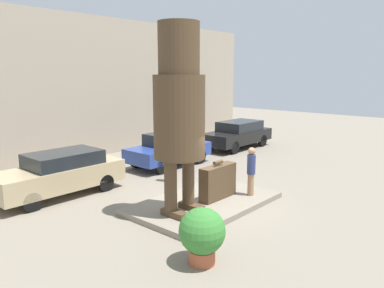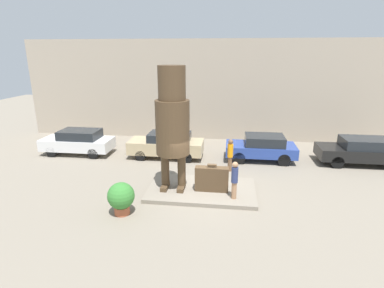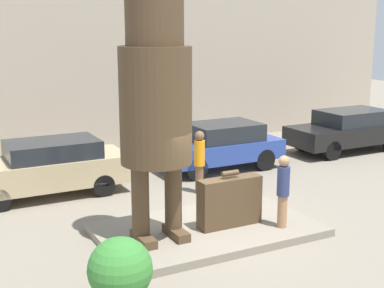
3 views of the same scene
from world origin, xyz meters
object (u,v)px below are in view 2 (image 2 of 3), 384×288
statue_figure (172,120)px  tourist (235,179)px  parked_car_blue (262,147)px  parked_car_tan (167,144)px  planter_pot (121,197)px  parked_car_white (78,141)px  giant_suitcase (212,179)px  worker_hivis (230,154)px  parked_car_black (361,150)px

statue_figure → tourist: size_ratio=3.30×
statue_figure → parked_car_blue: 6.98m
parked_car_tan → planter_pot: parked_car_tan is taller
parked_car_white → giant_suitcase: bearing=152.1°
parked_car_blue → planter_pot: (-6.03, -7.06, -0.09)m
parked_car_blue → planter_pot: bearing=49.5°
parked_car_blue → worker_hivis: size_ratio=2.27×
parked_car_tan → worker_hivis: worker_hivis is taller
parked_car_white → parked_car_black: (16.84, 0.30, 0.01)m
statue_figure → giant_suitcase: bearing=-2.3°
giant_suitcase → tourist: 1.23m
parked_car_blue → planter_pot: parked_car_blue is taller
giant_suitcase → parked_car_tan: (-3.02, 4.65, 0.08)m
statue_figure → parked_car_white: (-6.91, 4.51, -2.56)m
parked_car_white → parked_car_tan: bearing=-179.2°
tourist → parked_car_tan: bearing=127.2°
giant_suitcase → parked_car_white: bearing=152.1°
parked_car_blue → worker_hivis: worker_hivis is taller
parked_car_white → parked_car_black: bearing=-179.0°
giant_suitcase → parked_car_white: (-8.66, 4.58, 0.08)m
statue_figure → parked_car_tan: size_ratio=1.23×
parked_car_black → giant_suitcase: bearing=30.8°
statue_figure → giant_suitcase: size_ratio=3.67×
parked_car_black → worker_hivis: (-7.38, -1.97, 0.15)m
parked_car_white → parked_car_black: size_ratio=0.94×
tourist → parked_car_black: tourist is taller
giant_suitcase → parked_car_black: 9.52m
parked_car_white → planter_pot: parked_car_white is taller
parked_car_white → parked_car_black: 16.84m
giant_suitcase → worker_hivis: 3.02m
parked_car_white → parked_car_blue: size_ratio=1.07×
parked_car_blue → parked_car_tan: bearing=2.2°
statue_figure → worker_hivis: 4.50m
giant_suitcase → parked_car_black: parked_car_black is taller
parked_car_white → planter_pot: bearing=127.8°
tourist → parked_car_blue: size_ratio=0.41×
statue_figure → giant_suitcase: 3.16m
planter_pot → parked_car_black: bearing=31.4°
tourist → worker_hivis: tourist is taller
statue_figure → parked_car_black: (9.92, 4.81, -2.55)m
parked_car_black → planter_pot: 13.57m
statue_figure → parked_car_black: 11.32m
tourist → parked_car_black: bearing=37.5°
parked_car_tan → tourist: bearing=127.2°
giant_suitcase → parked_car_blue: parked_car_blue is taller
parked_car_blue → parked_car_black: size_ratio=0.88×
parked_car_white → planter_pot: (5.26, -6.77, -0.09)m
statue_figure → planter_pot: size_ratio=4.16×
giant_suitcase → parked_car_tan: 5.55m
parked_car_tan → parked_car_black: parked_car_black is taller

